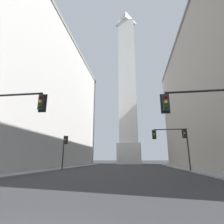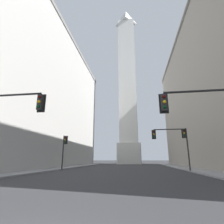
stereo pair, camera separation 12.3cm
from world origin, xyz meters
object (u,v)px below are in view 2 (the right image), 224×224
traffic_light_near_right (220,110)px  traffic_light_mid_left (64,147)px  obelisk (128,82)px  traffic_light_mid_right (175,138)px

traffic_light_near_right → traffic_light_mid_left: 23.31m
obelisk → traffic_light_mid_right: (7.73, -34.13, -24.52)m
obelisk → traffic_light_near_right: obelisk is taller
obelisk → traffic_light_mid_left: bearing=-105.8°
traffic_light_near_right → obelisk: bearing=98.7°
traffic_light_mid_right → traffic_light_mid_left: size_ratio=1.09×
traffic_light_near_right → traffic_light_mid_left: (-16.59, 16.34, -0.96)m
obelisk → traffic_light_mid_right: 42.73m
obelisk → traffic_light_mid_left: size_ratio=11.46×
obelisk → traffic_light_mid_left: obelisk is taller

